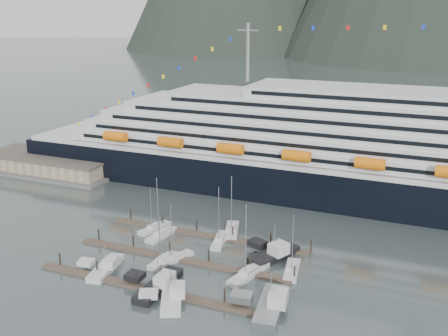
{
  "coord_description": "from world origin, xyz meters",
  "views": [
    {
      "loc": [
        41.65,
        -83.79,
        49.67
      ],
      "look_at": [
        -3.21,
        22.0,
        14.88
      ],
      "focal_mm": 42.0,
      "sensor_mm": 36.0,
      "label": 1
    }
  ],
  "objects": [
    {
      "name": "dock_far",
      "position": [
        -4.93,
        16.05,
        0.31
      ],
      "size": [
        48.18,
        2.28,
        3.2
      ],
      "color": "#4A3C30",
      "rests_on": "ground"
    },
    {
      "name": "trawler_c",
      "position": [
        -3.52,
        -8.76,
        0.88
      ],
      "size": [
        9.4,
        13.4,
        6.82
      ],
      "rotation": [
        0.0,
        0.0,
        1.57
      ],
      "color": "black",
      "rests_on": "ground"
    },
    {
      "name": "sailboat_b",
      "position": [
        -5.88,
        2.56,
        0.4
      ],
      "size": [
        5.14,
        8.83,
        12.68
      ],
      "rotation": [
        0.0,
        0.0,
        1.21
      ],
      "color": "silver",
      "rests_on": "ground"
    },
    {
      "name": "trawler_b",
      "position": [
        0.87,
        -11.78,
        0.89
      ],
      "size": [
        9.53,
        11.11,
        6.91
      ],
      "rotation": [
        0.0,
        0.0,
        2.02
      ],
      "color": "silver",
      "rests_on": "ground"
    },
    {
      "name": "dock_near",
      "position": [
        -4.93,
        -9.95,
        0.31
      ],
      "size": [
        48.18,
        2.28,
        3.2
      ],
      "color": "#4A3C30",
      "rests_on": "ground"
    },
    {
      "name": "sailboat_g",
      "position": [
        -0.96,
        14.23,
        0.41
      ],
      "size": [
        4.26,
        9.79,
        13.73
      ],
      "rotation": [
        0.0,
        0.0,
        1.78
      ],
      "color": "silver",
      "rests_on": "ground"
    },
    {
      "name": "sailboat_d",
      "position": [
        10.36,
        2.24,
        0.43
      ],
      "size": [
        5.27,
        11.64,
        15.69
      ],
      "rotation": [
        0.0,
        0.0,
        1.33
      ],
      "color": "silver",
      "rests_on": "ground"
    },
    {
      "name": "sailboat_f",
      "position": [
        -0.43,
        19.99,
        0.44
      ],
      "size": [
        5.81,
        10.34,
        14.63
      ],
      "rotation": [
        0.0,
        0.0,
        1.89
      ],
      "color": "silver",
      "rests_on": "ground"
    },
    {
      "name": "sailboat_c",
      "position": [
        -7.78,
        0.72,
        0.39
      ],
      "size": [
        2.98,
        8.53,
        10.92
      ],
      "rotation": [
        0.0,
        0.0,
        1.49
      ],
      "color": "silver",
      "rests_on": "ground"
    },
    {
      "name": "sailboat_e",
      "position": [
        -17.75,
        14.44,
        0.39
      ],
      "size": [
        4.68,
        9.41,
        10.9
      ],
      "rotation": [
        0.0,
        0.0,
        1.3
      ],
      "color": "silver",
      "rests_on": "ground"
    },
    {
      "name": "trawler_e",
      "position": [
        12.41,
        11.6,
        0.98
      ],
      "size": [
        10.8,
        12.77,
        7.97
      ],
      "rotation": [
        0.0,
        0.0,
        1.15
      ],
      "color": "black",
      "rests_on": "ground"
    },
    {
      "name": "ground",
      "position": [
        0.0,
        0.0,
        0.0
      ],
      "size": [
        1600.0,
        1600.0,
        0.0
      ],
      "primitive_type": "plane",
      "color": "#4C5958",
      "rests_on": "ground"
    },
    {
      "name": "trawler_a",
      "position": [
        -16.64,
        -6.8,
        0.81
      ],
      "size": [
        8.33,
        11.44,
        6.04
      ],
      "rotation": [
        0.0,
        0.0,
        1.74
      ],
      "color": "silver",
      "rests_on": "ground"
    },
    {
      "name": "sailboat_a",
      "position": [
        -14.4,
        11.64,
        0.44
      ],
      "size": [
        3.56,
        9.26,
        14.9
      ],
      "rotation": [
        0.0,
        0.0,
        1.46
      ],
      "color": "silver",
      "rests_on": "ground"
    },
    {
      "name": "sailboat_h",
      "position": [
        17.72,
        6.97,
        0.42
      ],
      "size": [
        4.03,
        9.21,
        13.02
      ],
      "rotation": [
        0.0,
        0.0,
        1.74
      ],
      "color": "silver",
      "rests_on": "ground"
    },
    {
      "name": "dock_mid",
      "position": [
        -4.93,
        3.05,
        0.31
      ],
      "size": [
        48.18,
        2.28,
        3.2
      ],
      "color": "#4A3C30",
      "rests_on": "ground"
    },
    {
      "name": "warehouse",
      "position": [
        -72.0,
        42.0,
        2.25
      ],
      "size": [
        46.0,
        20.0,
        5.8
      ],
      "color": "#595956",
      "rests_on": "ground"
    },
    {
      "name": "cruise_ship",
      "position": [
        30.03,
        54.94,
        12.04
      ],
      "size": [
        210.0,
        30.4,
        50.3
      ],
      "color": "black",
      "rests_on": "ground"
    },
    {
      "name": "trawler_d",
      "position": [
        17.85,
        -7.66,
        0.98
      ],
      "size": [
        10.2,
        13.72,
        7.96
      ],
      "rotation": [
        0.0,
        0.0,
        1.71
      ],
      "color": "#96999C",
      "rests_on": "ground"
    }
  ]
}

